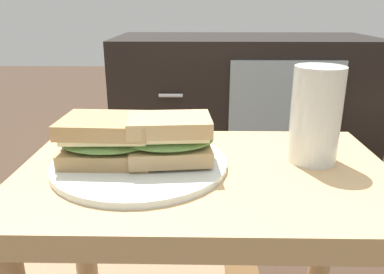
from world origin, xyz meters
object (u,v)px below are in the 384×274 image
Objects in this scene: sandwich_front at (108,139)px; plate at (140,164)px; tv_cabinet at (242,111)px; beer_glass at (315,117)px; sandwich_back at (170,138)px.

plate is at bearing -2.41° from sandwich_front.
beer_glass is (0.01, -0.91, 0.24)m from tv_cabinet.
beer_glass is (0.31, 0.03, 0.03)m from sandwich_front.
sandwich_front is (-0.05, 0.00, 0.04)m from plate.
beer_glass is at bearing 8.29° from sandwich_back.
plate is at bearing -173.56° from beer_glass.
tv_cabinet reaches higher than plate.
sandwich_back is (0.05, -0.00, 0.04)m from plate.
beer_glass is (0.22, 0.03, 0.02)m from sandwich_back.
tv_cabinet reaches higher than sandwich_back.
sandwich_front is 0.97× the size of beer_glass.
tv_cabinet is 0.99m from sandwich_back.
tv_cabinet is at bearing 71.95° from sandwich_front.
plate is (-0.26, -0.94, 0.17)m from tv_cabinet.
tv_cabinet is at bearing 77.28° from sandwich_back.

